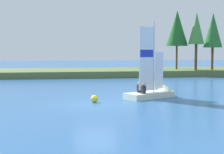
{
  "coord_description": "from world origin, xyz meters",
  "views": [
    {
      "loc": [
        -2.24,
        -20.36,
        3.32
      ],
      "look_at": [
        2.07,
        6.48,
        1.2
      ],
      "focal_mm": 53.13,
      "sensor_mm": 36.0,
      "label": 1
    }
  ],
  "objects": [
    {
      "name": "shoreline_tree_centre",
      "position": [
        18.45,
        22.13,
        6.13
      ],
      "size": [
        2.56,
        2.56,
        7.69
      ],
      "color": "brown",
      "rests_on": "shore_bank"
    },
    {
      "name": "ground_plane",
      "position": [
        0.0,
        0.0,
        0.0
      ],
      "size": [
        200.0,
        200.0,
        0.0
      ],
      "primitive_type": "plane",
      "color": "#2D609E"
    },
    {
      "name": "channel_buoy",
      "position": [
        0.01,
        0.9,
        0.24
      ],
      "size": [
        0.47,
        0.47,
        0.47
      ],
      "primitive_type": "sphere",
      "color": "yellow",
      "rests_on": "ground"
    },
    {
      "name": "shoreline_tree_midleft",
      "position": [
        16.08,
        22.12,
        6.34
      ],
      "size": [
        2.11,
        2.11,
        7.76
      ],
      "color": "brown",
      "rests_on": "shore_bank"
    },
    {
      "name": "shoreline_tree_left",
      "position": [
        13.99,
        23.86,
        6.48
      ],
      "size": [
        3.02,
        3.02,
        8.13
      ],
      "color": "brown",
      "rests_on": "shore_bank"
    },
    {
      "name": "sailboat",
      "position": [
        4.76,
        2.71,
        0.39
      ],
      "size": [
        4.4,
        3.23,
        5.88
      ],
      "rotation": [
        0.0,
        0.0,
        0.49
      ],
      "color": "silver",
      "rests_on": "ground"
    },
    {
      "name": "shore_bank",
      "position": [
        0.0,
        25.3,
        0.4
      ],
      "size": [
        80.0,
        10.48,
        0.81
      ],
      "primitive_type": "cube",
      "color": "#5B703D",
      "rests_on": "ground"
    }
  ]
}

